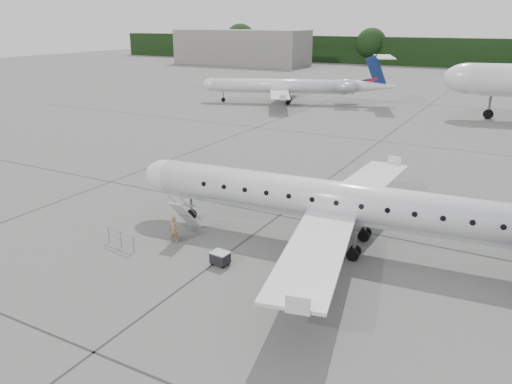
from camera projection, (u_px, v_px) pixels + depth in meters
The scene contains 9 objects.
ground at pixel (331, 261), 27.75m from camera, with size 320.00×320.00×0.00m, color #5C5C5A.
treeline at pixel (503, 54), 134.23m from camera, with size 260.00×4.00×8.00m, color black.
terminal_building at pixel (241, 47), 149.10m from camera, with size 40.00×14.00×10.00m, color slate.
main_regional_jet at pixel (345, 183), 28.42m from camera, with size 30.54×21.99×7.83m, color silver, non-canonical shape.
airstair at pixel (185, 216), 30.86m from camera, with size 0.85×2.35×2.45m, color silver, non-canonical shape.
passenger at pixel (174, 230), 29.84m from camera, with size 0.60×0.39×1.65m, color #886A4A.
safety_railing at pixel (121, 239), 29.31m from camera, with size 2.20×0.08×1.00m, color gray, non-canonical shape.
baggage_cart at pixel (220, 258), 27.23m from camera, with size 0.93×0.75×0.81m, color black, non-canonical shape.
bg_regional_left at pixel (283, 79), 79.40m from camera, with size 29.04×20.91×7.62m, color silver, non-canonical shape.
Camera 1 is at (8.32, -23.92, 12.70)m, focal length 35.00 mm.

